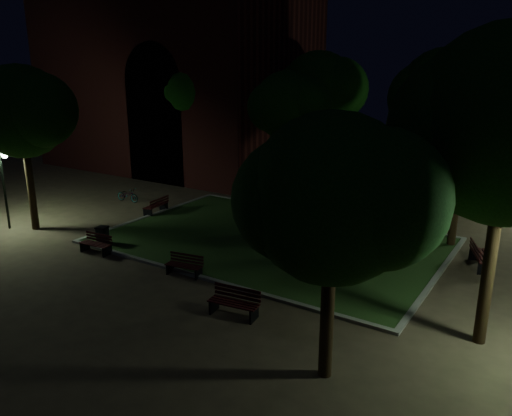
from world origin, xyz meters
The scene contains 22 objects.
ground centered at (0.00, 0.00, 0.00)m, with size 80.00×80.00×0.00m, color #4D3E2C.
lawn centered at (0.00, 2.00, 0.04)m, with size 15.00×10.00×0.08m, color #264419.
lawn_kerb centered at (0.00, 2.00, 0.06)m, with size 15.40×10.40×0.12m.
monument centered at (0.00, 2.00, 0.96)m, with size 1.40×1.40×3.20m.
building_main centered at (-15.86, 13.79, 7.38)m, with size 20.00×12.00×15.00m.
tree_west centered at (-10.91, -2.84, 5.85)m, with size 5.43×4.43×8.08m.
tree_north_wl centered at (-2.37, 7.69, 5.81)m, with size 4.68×3.82×7.73m.
tree_north_er centered at (5.52, 10.06, 6.46)m, with size 5.96×4.87×8.90m.
tree_ne centered at (7.34, 5.99, 5.17)m, with size 5.39×4.40×7.38m.
tree_se centered at (6.72, -6.20, 4.89)m, with size 5.21×4.25×7.03m.
tree_nw centered at (-10.35, 9.84, 6.31)m, with size 5.46×4.46×8.55m.
tree_far_north centered at (-3.29, 13.53, 6.40)m, with size 6.17×5.04×8.92m.
lamppost_sw centered at (-12.19, -3.51, 2.80)m, with size 1.18×0.28×3.93m.
lamppost_nw centered at (-12.50, 10.37, 2.88)m, with size 1.18×0.28×4.07m.
bench_near_left centered at (-0.87, -3.14, 0.38)m, with size 1.56×0.76×0.82m.
bench_near_right centered at (2.69, -4.79, 0.44)m, with size 1.77×0.81×0.94m.
bench_west_near centered at (-5.73, -3.40, 0.39)m, with size 1.56×0.65×0.84m.
bench_left_side centered at (-7.72, 2.46, 0.43)m, with size 0.77×1.72×0.91m.
bench_right_side centered at (8.78, 3.97, 0.47)m, with size 1.25×1.90×0.99m.
bench_far_side centered at (4.45, 8.36, 0.43)m, with size 1.74×1.12×0.90m.
trash_bin centered at (-6.38, -2.50, 0.42)m, with size 0.60×0.60×0.83m.
bicycle centered at (-10.98, 3.38, 0.42)m, with size 0.55×1.59×0.83m, color black.
Camera 1 is at (11.37, -16.95, 8.01)m, focal length 35.00 mm.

